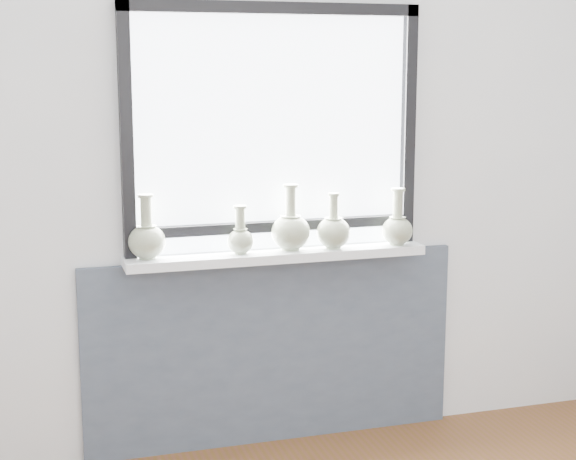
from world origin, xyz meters
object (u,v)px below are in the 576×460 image
object	(u,v)px
windowsill	(277,255)
vase_d	(333,231)
vase_e	(397,227)
vase_a	(147,238)
vase_c	(291,230)
vase_b	(240,238)

from	to	relation	value
windowsill	vase_d	size ratio (longest dim) A/B	5.40
vase_e	vase_d	bearing A→B (deg)	177.91
vase_e	vase_a	bearing A→B (deg)	178.14
windowsill	vase_c	xyz separation A→B (m)	(0.06, 0.00, 0.11)
vase_b	vase_a	bearing A→B (deg)	177.59
vase_a	vase_b	distance (m)	0.39
windowsill	vase_e	distance (m)	0.56
vase_d	windowsill	bearing A→B (deg)	175.78
vase_b	vase_e	world-z (taller)	vase_e
vase_a	vase_d	xyz separation A→B (m)	(0.81, -0.03, -0.01)
windowsill	vase_b	distance (m)	0.19
vase_e	vase_c	bearing A→B (deg)	176.53
windowsill	vase_b	bearing A→B (deg)	-176.53
vase_c	vase_e	distance (m)	0.49
windowsill	vase_e	size ratio (longest dim) A/B	5.17
windowsill	vase_a	distance (m)	0.57
windowsill	vase_c	bearing A→B (deg)	0.19
vase_b	vase_e	xyz separation A→B (m)	(0.72, -0.02, 0.01)
vase_d	vase_e	size ratio (longest dim) A/B	0.96
vase_d	vase_e	bearing A→B (deg)	-2.09
vase_b	vase_e	size ratio (longest dim) A/B	0.81
windowsill	vase_e	world-z (taller)	vase_e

